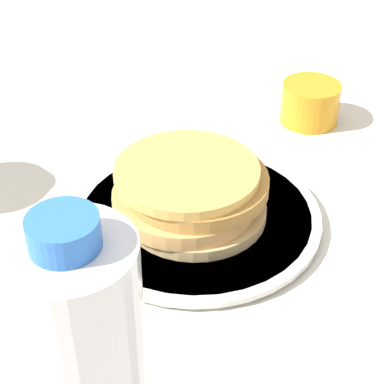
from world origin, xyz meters
name	(u,v)px	position (x,y,z in m)	size (l,w,h in m)	color
ground_plane	(192,232)	(0.00, 0.00, 0.00)	(4.00, 4.00, 0.00)	silver
plate	(192,216)	(0.00, 0.02, 0.01)	(0.28, 0.28, 0.01)	silver
pancake_stack	(191,191)	(-0.01, 0.02, 0.04)	(0.17, 0.17, 0.06)	tan
juice_glass	(310,103)	(0.10, 0.28, 0.03)	(0.08, 0.08, 0.06)	orange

